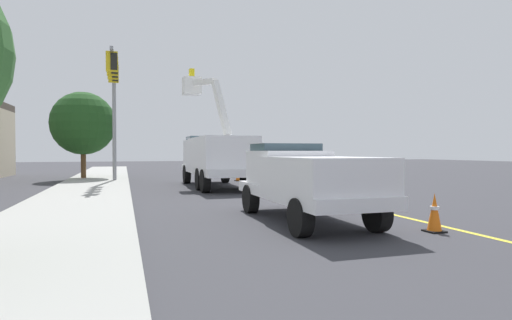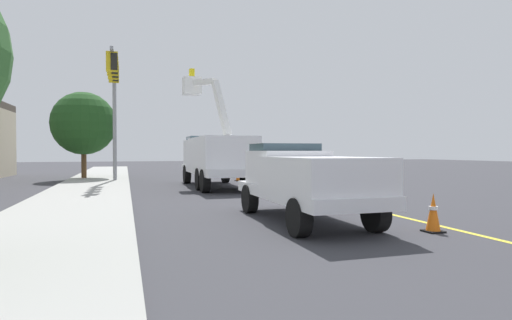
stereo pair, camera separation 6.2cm
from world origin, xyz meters
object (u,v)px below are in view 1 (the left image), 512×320
Objects in this scene: service_pickup_truck at (306,179)px; traffic_cone_leading at (434,213)px; traffic_cone_mid_front at (288,184)px; traffic_cone_mid_rear at (238,175)px; passing_minivan at (266,163)px; utility_bucket_truck at (215,156)px; traffic_signal_mast at (114,87)px.

traffic_cone_leading is at bearing -136.41° from service_pickup_truck.
traffic_cone_mid_front reaches higher than traffic_cone_mid_rear.
traffic_cone_leading is (-2.25, -2.15, -0.68)m from service_pickup_truck.
passing_minivan is 5.11m from traffic_cone_mid_rear.
traffic_cone_mid_front is (-4.61, -2.11, -1.16)m from utility_bucket_truck.
passing_minivan reaches higher than traffic_cone_mid_rear.
traffic_cone_mid_rear is at bearing -31.87° from utility_bucket_truck.
utility_bucket_truck reaches higher than service_pickup_truck.
service_pickup_truck is 15.10m from traffic_cone_mid_rear.
utility_bucket_truck is 1.09× the size of traffic_signal_mast.
traffic_signal_mast is (-4.04, 10.47, 4.44)m from passing_minivan.
traffic_signal_mast reaches higher than traffic_cone_mid_front.
traffic_cone_leading is at bearing 179.01° from traffic_cone_mid_rear.
traffic_cone_leading is at bearing -157.76° from traffic_signal_mast.
utility_bucket_truck reaches higher than traffic_cone_mid_front.
traffic_cone_mid_rear is (3.66, -2.27, -1.21)m from utility_bucket_truck.
traffic_cone_mid_rear is at bearing -88.97° from traffic_signal_mast.
traffic_cone_leading is 0.12× the size of traffic_signal_mast.
traffic_cone_leading is (-13.48, -1.98, -1.16)m from utility_bucket_truck.
passing_minivan is at bearing -9.49° from traffic_cone_leading.
traffic_signal_mast reaches higher than service_pickup_truck.
traffic_signal_mast reaches higher than passing_minivan.
passing_minivan is at bearing -35.98° from utility_bucket_truck.
traffic_cone_mid_front is 8.26m from traffic_cone_mid_rear.
utility_bucket_truck is at bearing -125.31° from traffic_signal_mast.
passing_minivan is at bearing -16.77° from service_pickup_truck.
service_pickup_truck reaches higher than traffic_cone_mid_front.
traffic_signal_mast reaches higher than traffic_cone_leading.
traffic_cone_mid_rear is (14.88, -2.44, -0.74)m from service_pickup_truck.
utility_bucket_truck is at bearing 8.35° from traffic_cone_leading.
service_pickup_truck is 16.10m from traffic_signal_mast.
passing_minivan is at bearing -15.55° from traffic_cone_mid_front.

